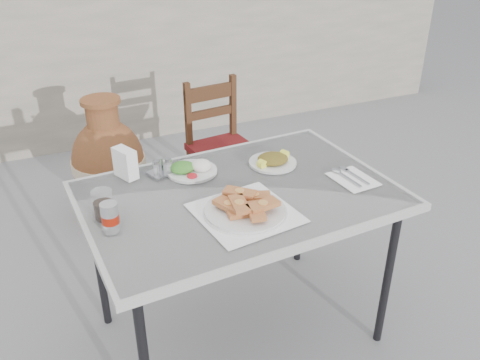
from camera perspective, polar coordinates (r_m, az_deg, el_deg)
name	(u,v)px	position (r m, az deg, el deg)	size (l,w,h in m)	color
ground	(265,320)	(2.58, 2.88, -15.40)	(80.00, 80.00, 0.00)	gray
cafe_table	(240,203)	(2.09, -0.02, -2.56)	(1.30, 0.92, 0.76)	black
pide_plate	(245,206)	(1.90, 0.59, -2.93)	(0.39, 0.39, 0.07)	white
salad_rice_plate	(191,168)	(2.20, -5.48, 1.31)	(0.22, 0.22, 0.05)	silver
salad_chopped_plate	(273,160)	(2.27, 3.70, 2.23)	(0.21, 0.21, 0.05)	silver
soda_can	(110,217)	(1.85, -14.37, -4.10)	(0.06, 0.06, 0.11)	white
cola_glass	(103,206)	(1.93, -15.10, -2.88)	(0.08, 0.08, 0.11)	white
napkin_holder	(125,163)	(2.19, -12.75, 1.87)	(0.09, 0.12, 0.13)	white
condiment_caddy	(162,169)	(2.20, -8.80, 1.25)	(0.13, 0.12, 0.08)	#B1B0B7
cutlery_napkin	(350,177)	(2.21, 12.28, 0.29)	(0.17, 0.21, 0.01)	white
chair	(221,146)	(3.22, -2.17, 3.81)	(0.41, 0.41, 0.84)	#3B2210
terracotta_urn	(109,163)	(3.26, -14.51, 1.81)	(0.45, 0.45, 0.79)	brown
back_wall	(134,67)	(4.39, -11.84, 12.34)	(6.00, 0.25, 1.20)	#A6998A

